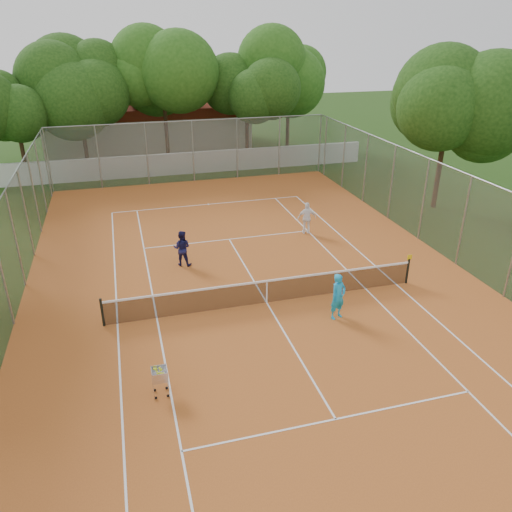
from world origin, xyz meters
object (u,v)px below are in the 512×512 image
object	(u,v)px
player_near	(338,296)
ball_hopper	(160,381)
tennis_net	(267,291)
clubhouse	(148,120)
player_far_right	(307,218)
player_far_left	(182,248)

from	to	relation	value
player_near	ball_hopper	distance (m)	6.96
tennis_net	ball_hopper	bearing A→B (deg)	-136.51
clubhouse	player_far_right	distance (m)	23.65
player_far_left	player_far_right	bearing A→B (deg)	-141.20
clubhouse	ball_hopper	bearing A→B (deg)	-94.10
clubhouse	ball_hopper	world-z (taller)	clubhouse
player_near	player_far_left	xyz separation A→B (m)	(-4.71, 5.82, -0.06)
player_far_left	ball_hopper	bearing A→B (deg)	99.56
clubhouse	player_far_right	xyz separation A→B (m)	(5.95, -22.84, -1.37)
tennis_net	player_far_right	bearing A→B (deg)	57.34
clubhouse	player_far_right	world-z (taller)	clubhouse
tennis_net	clubhouse	xyz separation A→B (m)	(-2.00, 29.00, 1.69)
clubhouse	player_far_left	distance (m)	24.90
player_far_left	player_far_right	xyz separation A→B (m)	(6.53, 2.01, 0.01)
player_far_left	ball_hopper	xyz separation A→B (m)	(-1.79, -8.30, -0.32)
player_near	clubhouse	bearing A→B (deg)	77.56
player_far_left	player_far_right	size ratio (longest dim) A/B	0.98
player_near	tennis_net	bearing A→B (deg)	121.66
clubhouse	player_far_left	xyz separation A→B (m)	(-0.59, -24.85, -1.39)
player_near	player_far_right	xyz separation A→B (m)	(1.82, 7.83, -0.05)
player_near	player_far_left	bearing A→B (deg)	108.87
player_far_right	ball_hopper	xyz separation A→B (m)	(-8.32, -10.30, -0.33)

